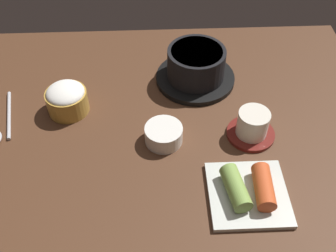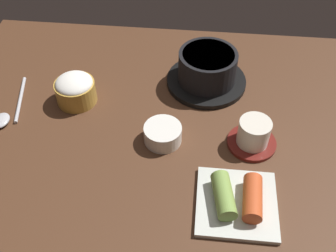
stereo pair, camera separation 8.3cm
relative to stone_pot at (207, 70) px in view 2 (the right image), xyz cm
name	(u,v)px [view 2 (the right image)]	position (x,y,z in cm)	size (l,w,h in cm)	color
dining_table	(160,131)	(-9.38, -15.90, -5.05)	(100.00, 76.00, 2.00)	#4C2D1C
stone_pot	(207,70)	(0.00, 0.00, 0.00)	(18.88, 18.88, 8.60)	black
rice_bowl	(75,89)	(-29.20, -9.11, -0.61)	(9.04, 9.04, 6.71)	#B78C38
tea_cup_with_saucer	(253,135)	(10.06, -18.44, -1.17)	(10.12, 10.12, 6.35)	maroon
banchan_cup_center	(163,134)	(-8.33, -19.20, -2.05)	(7.85, 7.85, 3.74)	white
kimchi_plate	(237,200)	(6.73, -33.55, -2.44)	(14.57, 14.57, 4.47)	silver
spoon	(7,114)	(-43.34, -15.51, -3.43)	(5.38, 17.00, 1.35)	#B7B7BC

